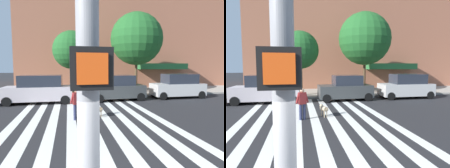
% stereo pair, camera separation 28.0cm
% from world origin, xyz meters
% --- Properties ---
extents(ground_plane, '(160.00, 160.00, 0.00)m').
position_xyz_m(ground_plane, '(0.00, 7.29, 0.00)').
color(ground_plane, '#232326').
extents(sidewalk_far, '(80.00, 6.00, 0.15)m').
position_xyz_m(sidewalk_far, '(0.00, 17.58, 0.07)').
color(sidewalk_far, '#9E978B').
rests_on(sidewalk_far, ground_plane).
extents(crosswalk_stripes, '(7.65, 13.98, 0.01)m').
position_xyz_m(crosswalk_stripes, '(0.64, 7.29, 0.00)').
color(crosswalk_stripes, silver).
rests_on(crosswalk_stripes, ground_plane).
extents(parked_car_behind_first, '(4.94, 2.08, 2.10)m').
position_xyz_m(parked_car_behind_first, '(-2.49, 13.30, 1.02)').
color(parked_car_behind_first, '#C1B5B9').
rests_on(parked_car_behind_first, ground_plane).
extents(parked_car_third_in_line, '(4.34, 2.12, 2.04)m').
position_xyz_m(parked_car_third_in_line, '(3.58, 13.30, 0.96)').
color(parked_car_third_in_line, '#383B3B').
rests_on(parked_car_third_in_line, ground_plane).
extents(parked_car_fourth_in_line, '(4.53, 2.06, 2.09)m').
position_xyz_m(parked_car_fourth_in_line, '(9.01, 13.30, 1.02)').
color(parked_car_fourth_in_line, '#B9B8B5').
rests_on(parked_car_fourth_in_line, ground_plane).
extents(street_tree_nearest, '(3.38, 3.38, 5.75)m').
position_xyz_m(street_tree_nearest, '(-0.01, 15.84, 4.18)').
color(street_tree_nearest, '#4C3823').
rests_on(street_tree_nearest, sidewalk_far).
extents(street_tree_middle, '(5.06, 5.06, 7.78)m').
position_xyz_m(street_tree_middle, '(6.16, 16.17, 5.39)').
color(street_tree_middle, '#4C3823').
rests_on(street_tree_middle, sidewalk_far).
extents(pedestrian_dog_walker, '(0.70, 0.35, 1.64)m').
position_xyz_m(pedestrian_dog_walker, '(0.02, 8.02, 0.93)').
color(pedestrian_dog_walker, '#282D4C').
rests_on(pedestrian_dog_walker, ground_plane).
extents(dog_on_leash, '(0.44, 0.94, 0.65)m').
position_xyz_m(dog_on_leash, '(1.18, 8.45, 0.44)').
color(dog_on_leash, tan).
rests_on(dog_on_leash, ground_plane).
extents(pedestrian_bystander, '(0.67, 0.39, 1.64)m').
position_xyz_m(pedestrian_bystander, '(11.25, 16.44, 1.08)').
color(pedestrian_bystander, black).
rests_on(pedestrian_bystander, sidewalk_far).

